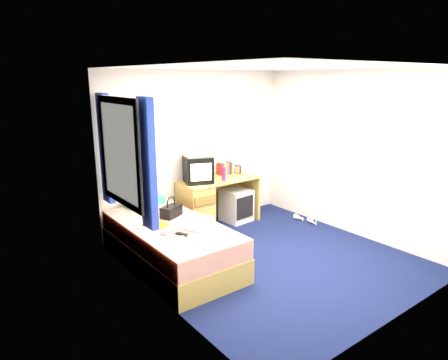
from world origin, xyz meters
TOP-DOWN VIEW (x-y plane):
  - ground at (0.00, 0.00)m, footprint 3.40×3.40m
  - room_shell at (0.00, 0.00)m, footprint 3.40×3.40m
  - bed at (-1.10, 0.64)m, footprint 1.01×2.00m
  - pillow at (-1.02, 1.51)m, footprint 0.56×0.43m
  - desk at (-0.06, 1.44)m, footprint 1.30×0.55m
  - storage_cube at (0.54, 1.39)m, footprint 0.45×0.45m
  - crt_tv at (-0.16, 1.44)m, footprint 0.50×0.49m
  - vcr at (-0.15, 1.44)m, footprint 0.45×0.37m
  - book_row at (0.47, 1.60)m, footprint 0.24×0.13m
  - picture_frame at (0.68, 1.52)m, footprint 0.05×0.12m
  - pink_water_bottle at (0.22, 1.29)m, footprint 0.07×0.07m
  - aerosol_can at (0.08, 1.51)m, footprint 0.05×0.05m
  - handbag at (-0.96, 0.87)m, footprint 0.33×0.26m
  - towel at (-0.89, 0.35)m, footprint 0.40×0.37m
  - magazine at (-1.27, 0.70)m, footprint 0.29×0.33m
  - water_bottle at (-1.26, 0.41)m, footprint 0.21×0.16m
  - colour_swatch_fan at (-1.11, 0.16)m, footprint 0.19×0.20m
  - remote_control at (-1.17, 0.25)m, footprint 0.11×0.17m
  - window_assembly at (-1.55, 0.90)m, footprint 0.11×1.42m
  - white_heels at (1.39, 0.63)m, footprint 0.16×0.47m

SIDE VIEW (x-z plane):
  - ground at x=0.00m, z-range 0.00..0.00m
  - white_heels at x=1.39m, z-range -0.01..0.09m
  - storage_cube at x=0.54m, z-range 0.00..0.52m
  - bed at x=-1.10m, z-range 0.00..0.54m
  - desk at x=-0.06m, z-range 0.03..0.78m
  - colour_swatch_fan at x=-1.11m, z-range 0.54..0.55m
  - magazine at x=-1.27m, z-range 0.54..0.55m
  - remote_control at x=-1.17m, z-range 0.54..0.56m
  - water_bottle at x=-1.26m, z-range 0.54..0.61m
  - towel at x=-0.89m, z-range 0.54..0.65m
  - pillow at x=-1.02m, z-range 0.54..0.65m
  - handbag at x=-0.96m, z-range 0.48..0.75m
  - picture_frame at x=0.68m, z-range 0.75..0.89m
  - aerosol_can at x=0.08m, z-range 0.75..0.92m
  - pink_water_bottle at x=0.22m, z-range 0.75..0.95m
  - book_row at x=0.47m, z-range 0.75..0.95m
  - crt_tv at x=-0.16m, z-range 0.75..1.15m
  - vcr at x=-0.15m, z-range 1.15..1.22m
  - window_assembly at x=-1.55m, z-range 0.72..2.12m
  - room_shell at x=0.00m, z-range -0.25..3.15m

